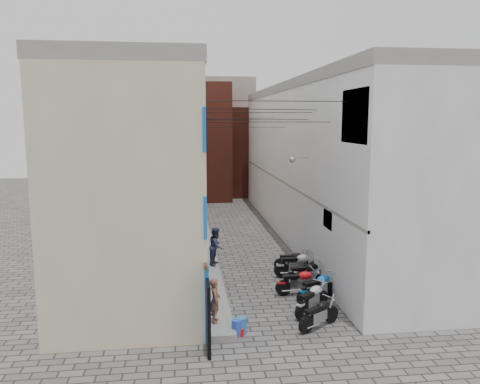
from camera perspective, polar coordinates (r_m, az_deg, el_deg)
name	(u,v)px	position (r m, az deg, el deg)	size (l,w,h in m)	color
ground	(287,340)	(15.57, 5.79, -17.47)	(90.00, 90.00, 0.00)	#54514F
plinth	(203,237)	(27.47, -4.52, -5.51)	(0.90, 26.00, 0.25)	gray
building_left	(150,163)	(26.72, -10.93, 3.48)	(5.10, 27.00, 9.00)	#C1B792
building_right	(322,161)	(27.94, 10.00, 3.75)	(5.94, 26.00, 9.00)	silver
building_far_brick_left	(195,142)	(41.66, -5.50, 6.11)	(6.00, 6.00, 10.00)	maroon
building_far_brick_right	(248,151)	(44.14, 0.96, 4.99)	(5.00, 6.00, 8.00)	maroon
building_far_concrete	(213,134)	(47.73, -3.31, 7.06)	(8.00, 5.00, 11.00)	gray
far_shopfront	(221,188)	(39.35, -2.39, 0.43)	(2.00, 0.30, 2.40)	black
overhead_wires	(252,115)	(21.49, 1.48, 9.42)	(5.80, 13.02, 1.32)	black
motorcycle_a	(319,313)	(16.27, 9.63, -14.29)	(0.58, 1.85, 1.07)	black
motorcycle_b	(312,297)	(17.35, 8.80, -12.59)	(0.64, 2.02, 1.17)	silver
motorcycle_c	(319,286)	(18.43, 9.60, -11.24)	(0.66, 2.10, 1.22)	blue
motorcycle_d	(300,281)	(19.00, 7.32, -10.67)	(0.63, 1.99, 1.15)	red
motorcycle_e	(307,272)	(20.02, 8.15, -9.66)	(0.63, 1.99, 1.15)	black
motorcycle_f	(298,263)	(21.00, 7.12, -8.62)	(0.68, 2.16, 1.25)	#A0A1A4
motorcycle_g	(293,260)	(21.95, 6.43, -8.18)	(0.55, 1.73, 1.00)	black
person_a	(215,300)	(15.81, -3.07, -13.06)	(0.55, 0.36, 1.49)	brown
person_b	(216,246)	(21.75, -2.92, -6.60)	(0.85, 0.66, 1.74)	#31344A
water_jug_near	(237,328)	(15.66, -0.39, -16.19)	(0.34, 0.34, 0.53)	blue
water_jug_far	(241,326)	(15.77, 0.16, -15.98)	(0.34, 0.34, 0.54)	#2572BD
red_crate	(237,332)	(15.72, -0.35, -16.66)	(0.39, 0.29, 0.24)	red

